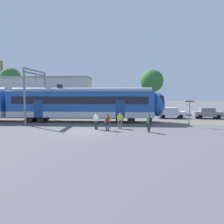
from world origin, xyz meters
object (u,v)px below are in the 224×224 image
object	(u,v)px
pedestrian_red	(107,120)
pedestrian_green	(149,122)
pedestrian_yellow	(120,119)
pedestrian_white	(96,120)
parked_car_grey	(207,113)
parked_car_white	(171,113)
commuter_train	(16,104)
crossing_signal	(190,108)

from	to	relation	value
pedestrian_red	pedestrian_green	size ratio (longest dim) A/B	1.00
pedestrian_red	pedestrian_yellow	xyz separation A→B (m)	(1.23, 1.24, 0.00)
pedestrian_white	parked_car_grey	world-z (taller)	pedestrian_white
pedestrian_white	pedestrian_red	size ratio (longest dim) A/B	1.00
parked_car_white	pedestrian_white	bearing A→B (deg)	-132.71
parked_car_white	pedestrian_red	bearing A→B (deg)	-127.47
pedestrian_red	parked_car_white	size ratio (longest dim) A/B	0.42
commuter_train	crossing_signal	world-z (taller)	commuter_train
parked_car_grey	crossing_signal	size ratio (longest dim) A/B	1.35
parked_car_white	parked_car_grey	xyz separation A→B (m)	(5.21, -0.03, 0.00)
pedestrian_white	pedestrian_red	xyz separation A→B (m)	(1.18, -0.58, 0.03)
pedestrian_red	parked_car_grey	xyz separation A→B (m)	(13.61, 10.93, -0.21)
pedestrian_green	parked_car_white	xyz separation A→B (m)	(4.44, 11.75, -0.21)
crossing_signal	pedestrian_yellow	bearing A→B (deg)	-166.04
pedestrian_yellow	parked_car_grey	size ratio (longest dim) A/B	0.41
commuter_train	pedestrian_red	distance (m)	13.82
pedestrian_white	crossing_signal	bearing A→B (deg)	14.28
commuter_train	parked_car_white	size ratio (longest dim) A/B	9.49
pedestrian_red	parked_car_grey	size ratio (longest dim) A/B	0.41
parked_car_white	pedestrian_yellow	bearing A→B (deg)	-126.43
commuter_train	crossing_signal	size ratio (longest dim) A/B	12.68
commuter_train	pedestrian_yellow	xyz separation A→B (m)	(13.54, -4.92, -1.26)
parked_car_white	parked_car_grey	size ratio (longest dim) A/B	0.99
pedestrian_red	parked_car_grey	world-z (taller)	pedestrian_red
pedestrian_green	crossing_signal	xyz separation A→B (m)	(4.80, 3.90, 1.02)
crossing_signal	pedestrian_green	bearing A→B (deg)	-140.93
commuter_train	pedestrian_white	bearing A→B (deg)	-26.60
commuter_train	pedestrian_yellow	world-z (taller)	commuter_train
pedestrian_white	crossing_signal	distance (m)	10.31
pedestrian_yellow	parked_car_grey	distance (m)	15.73
parked_car_grey	parked_car_white	bearing A→B (deg)	179.66
pedestrian_red	pedestrian_yellow	distance (m)	1.74
pedestrian_white	crossing_signal	size ratio (longest dim) A/B	0.56
pedestrian_red	crossing_signal	xyz separation A→B (m)	(8.76, 3.11, 1.02)
commuter_train	parked_car_grey	bearing A→B (deg)	10.43
pedestrian_red	parked_car_grey	distance (m)	17.46
commuter_train	pedestrian_yellow	bearing A→B (deg)	-19.96
pedestrian_green	parked_car_white	distance (m)	12.56
pedestrian_green	parked_car_grey	xyz separation A→B (m)	(9.66, 11.72, -0.21)
pedestrian_green	parked_car_grey	bearing A→B (deg)	50.51
parked_car_white	crossing_signal	bearing A→B (deg)	-87.37
parked_car_grey	crossing_signal	world-z (taller)	crossing_signal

